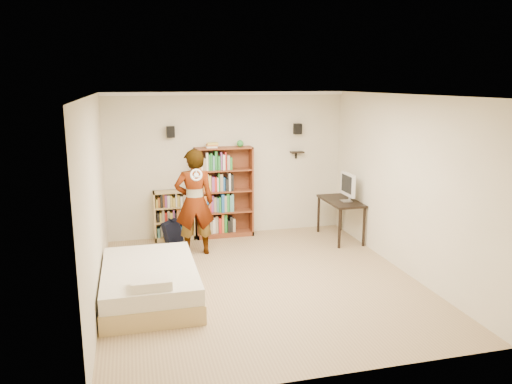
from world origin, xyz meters
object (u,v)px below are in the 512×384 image
computer_desk (340,219)px  daybed (150,278)px  low_bookshelf (174,215)px  person (194,202)px  tall_bookshelf (224,192)px

computer_desk → daybed: computer_desk is taller
low_bookshelf → daybed: low_bookshelf is taller
computer_desk → daybed: bearing=-153.0°
daybed → person: (0.83, 1.65, 0.62)m
tall_bookshelf → computer_desk: size_ratio=1.56×
computer_desk → tall_bookshelf: bearing=161.2°
daybed → tall_bookshelf: bearing=59.2°
low_bookshelf → computer_desk: size_ratio=0.84×
tall_bookshelf → person: person is taller
low_bookshelf → computer_desk: (3.00, -0.72, -0.09)m
low_bookshelf → computer_desk: 3.09m
tall_bookshelf → computer_desk: 2.23m
computer_desk → daybed: (-3.56, -1.82, -0.09)m
daybed → person: person is taller
computer_desk → low_bookshelf: bearing=166.5°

